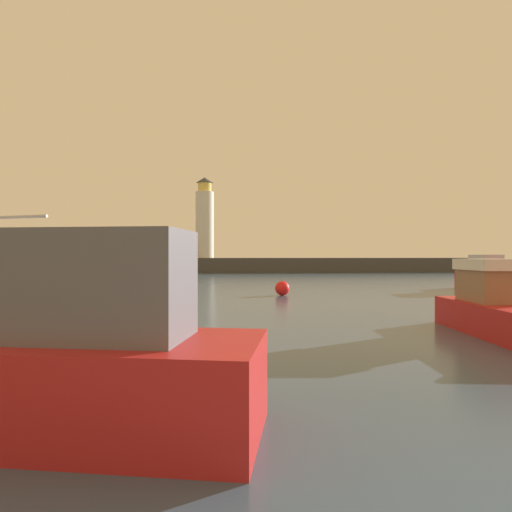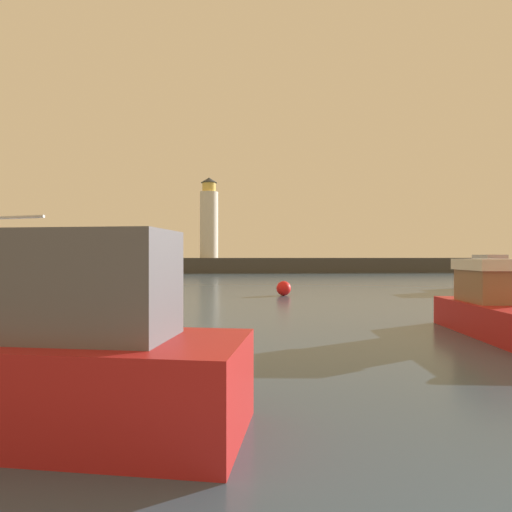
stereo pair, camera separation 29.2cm
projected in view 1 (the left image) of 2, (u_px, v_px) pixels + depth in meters
The scene contains 5 objects.
ground_plane at pixel (271, 288), 31.28m from camera, with size 220.00×220.00×0.00m, color #384C60.
breakwater at pixel (246, 265), 60.99m from camera, with size 72.57×4.66×2.05m, color #423F3D.
lighthouse at pixel (205, 220), 60.51m from camera, with size 2.52×2.52×11.22m.
motorboat_3 at pixel (498, 280), 27.58m from camera, with size 2.47×7.35×2.64m.
mooring_buoy at pixel (282, 288), 25.17m from camera, with size 0.84×0.84×0.84m, color red.
Camera 1 is at (-3.66, -1.28, 2.27)m, focal length 30.56 mm.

